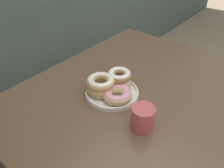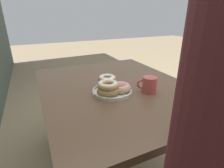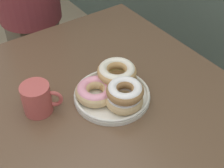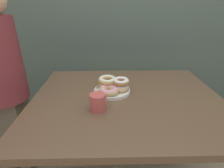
% 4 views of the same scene
% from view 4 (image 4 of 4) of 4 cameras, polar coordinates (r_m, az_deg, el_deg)
% --- Properties ---
extents(wall_back, '(8.00, 0.05, 2.60)m').
position_cam_4_polar(wall_back, '(1.96, 2.48, 25.70)').
color(wall_back, '#47564C').
rests_on(wall_back, ground_plane).
extents(dining_table, '(1.22, 0.98, 0.72)m').
position_cam_4_polar(dining_table, '(1.17, 4.85, -7.01)').
color(dining_table, brown).
rests_on(dining_table, ground_plane).
extents(donut_plate, '(0.26, 0.27, 0.10)m').
position_cam_4_polar(donut_plate, '(1.19, 0.08, -0.65)').
color(donut_plate, silver).
rests_on(donut_plate, dining_table).
extents(coffee_mug, '(0.10, 0.11, 0.10)m').
position_cam_4_polar(coffee_mug, '(0.99, -4.60, -5.85)').
color(coffee_mug, '#B74C47').
rests_on(coffee_mug, dining_table).
extents(person_figure, '(0.34, 0.30, 1.39)m').
position_cam_4_polar(person_figure, '(1.43, -32.01, -1.62)').
color(person_figure, brown).
rests_on(person_figure, ground_plane).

